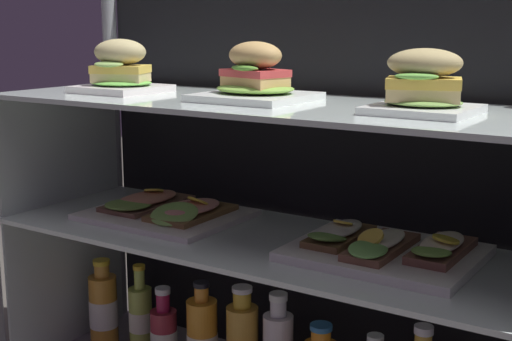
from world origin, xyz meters
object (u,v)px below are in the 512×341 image
object	(u,v)px
juice_bottle_front_right_end	(164,336)
plated_roll_sandwich_mid_right	(121,71)
plated_roll_sandwich_near_left_corner	(424,87)
plated_roll_sandwich_far_right	(255,80)
juice_bottle_back_center	(202,341)
juice_bottle_near_post	(141,318)
juice_bottle_tucked_behind	(103,309)
open_sandwich_tray_near_left_corner	(385,248)
open_sandwich_tray_mid_right	(165,210)

from	to	relation	value
juice_bottle_front_right_end	plated_roll_sandwich_mid_right	bearing A→B (deg)	-168.04
plated_roll_sandwich_near_left_corner	plated_roll_sandwich_far_right	bearing A→B (deg)	176.76
plated_roll_sandwich_near_left_corner	juice_bottle_back_center	bearing A→B (deg)	176.85
juice_bottle_near_post	juice_bottle_tucked_behind	bearing A→B (deg)	-171.05
juice_bottle_back_center	plated_roll_sandwich_far_right	bearing A→B (deg)	-2.93
juice_bottle_tucked_behind	juice_bottle_near_post	world-z (taller)	juice_bottle_near_post
juice_bottle_tucked_behind	juice_bottle_front_right_end	xyz separation A→B (m)	(0.21, -0.01, -0.02)
juice_bottle_tucked_behind	open_sandwich_tray_near_left_corner	bearing A→B (deg)	-0.45
juice_bottle_near_post	plated_roll_sandwich_near_left_corner	bearing A→B (deg)	-4.43
plated_roll_sandwich_near_left_corner	juice_bottle_front_right_end	bearing A→B (deg)	177.72
juice_bottle_back_center	open_sandwich_tray_mid_right	bearing A→B (deg)	177.27
plated_roll_sandwich_near_left_corner	open_sandwich_tray_near_left_corner	bearing A→B (deg)	155.93
plated_roll_sandwich_mid_right	juice_bottle_back_center	bearing A→B (deg)	6.28
plated_roll_sandwich_mid_right	open_sandwich_tray_near_left_corner	size ratio (longest dim) A/B	0.51
juice_bottle_tucked_behind	juice_bottle_back_center	world-z (taller)	juice_bottle_back_center
juice_bottle_near_post	juice_bottle_back_center	size ratio (longest dim) A/B	0.96
juice_bottle_front_right_end	juice_bottle_tucked_behind	bearing A→B (deg)	176.30
open_sandwich_tray_mid_right	juice_bottle_tucked_behind	world-z (taller)	open_sandwich_tray_mid_right
plated_roll_sandwich_mid_right	juice_bottle_back_center	size ratio (longest dim) A/B	0.73
plated_roll_sandwich_far_right	plated_roll_sandwich_near_left_corner	xyz separation A→B (m)	(0.35, -0.02, 0.00)
plated_roll_sandwich_near_left_corner	open_sandwich_tray_mid_right	distance (m)	0.68
open_sandwich_tray_near_left_corner	juice_bottle_front_right_end	size ratio (longest dim) A/B	1.69
plated_roll_sandwich_far_right	open_sandwich_tray_near_left_corner	size ratio (longest dim) A/B	0.61
plated_roll_sandwich_near_left_corner	juice_bottle_tucked_behind	size ratio (longest dim) A/B	0.76
juice_bottle_near_post	juice_bottle_back_center	bearing A→B (deg)	-7.45
open_sandwich_tray_near_left_corner	juice_bottle_back_center	bearing A→B (deg)	-179.41
juice_bottle_near_post	open_sandwich_tray_mid_right	bearing A→B (deg)	-11.92
plated_roll_sandwich_mid_right	open_sandwich_tray_mid_right	distance (m)	0.32
open_sandwich_tray_mid_right	open_sandwich_tray_near_left_corner	xyz separation A→B (m)	(0.53, -0.00, 0.00)
open_sandwich_tray_mid_right	juice_bottle_tucked_behind	size ratio (longest dim) A/B	1.50
open_sandwich_tray_near_left_corner	juice_bottle_back_center	xyz separation A→B (m)	(-0.43, -0.00, -0.30)
plated_roll_sandwich_near_left_corner	juice_bottle_near_post	distance (m)	0.94
plated_roll_sandwich_far_right	open_sandwich_tray_mid_right	size ratio (longest dim) A/B	0.61
plated_roll_sandwich_mid_right	juice_bottle_near_post	xyz separation A→B (m)	(-0.01, 0.05, -0.61)
open_sandwich_tray_near_left_corner	plated_roll_sandwich_far_right	bearing A→B (deg)	-177.57
juice_bottle_front_right_end	juice_bottle_near_post	bearing A→B (deg)	162.87
juice_bottle_tucked_behind	juice_bottle_back_center	bearing A→B (deg)	-1.85
juice_bottle_near_post	plated_roll_sandwich_far_right	bearing A→B (deg)	-5.59
plated_roll_sandwich_far_right	juice_bottle_back_center	bearing A→B (deg)	177.07
plated_roll_sandwich_near_left_corner	open_sandwich_tray_mid_right	size ratio (longest dim) A/B	0.51
plated_roll_sandwich_mid_right	juice_bottle_back_center	xyz separation A→B (m)	(0.20, 0.02, -0.60)
plated_roll_sandwich_far_right	open_sandwich_tray_mid_right	world-z (taller)	plated_roll_sandwich_far_right
plated_roll_sandwich_mid_right	open_sandwich_tray_mid_right	world-z (taller)	plated_roll_sandwich_mid_right
juice_bottle_back_center	plated_roll_sandwich_near_left_corner	bearing A→B (deg)	-3.15
plated_roll_sandwich_far_right	juice_bottle_tucked_behind	size ratio (longest dim) A/B	0.92
plated_roll_sandwich_far_right	juice_bottle_back_center	size ratio (longest dim) A/B	0.88
juice_bottle_tucked_behind	juice_bottle_near_post	size ratio (longest dim) A/B	0.99
plated_roll_sandwich_far_right	open_sandwich_tray_near_left_corner	xyz separation A→B (m)	(0.28, 0.01, -0.30)
juice_bottle_tucked_behind	juice_bottle_front_right_end	distance (m)	0.21
plated_roll_sandwich_mid_right	open_sandwich_tray_mid_right	xyz separation A→B (m)	(0.10, 0.03, -0.31)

